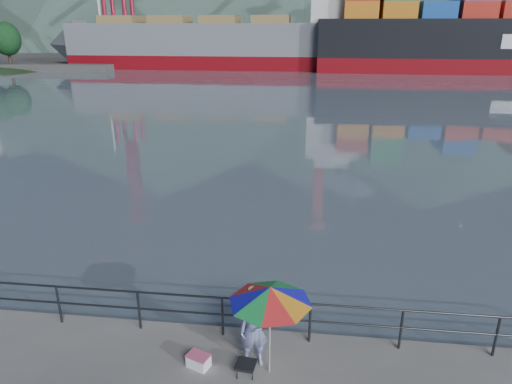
# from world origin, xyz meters

# --- Properties ---
(harbor_water) EXTENTS (500.00, 280.00, 0.00)m
(harbor_water) POSITION_xyz_m (0.00, 130.00, 0.00)
(harbor_water) COLOR slate
(harbor_water) RESTS_ON ground
(far_dock) EXTENTS (200.00, 40.00, 0.40)m
(far_dock) POSITION_xyz_m (10.00, 93.00, 0.00)
(far_dock) COLOR #514F4C
(far_dock) RESTS_ON ground
(guardrail) EXTENTS (22.00, 0.06, 1.03)m
(guardrail) POSITION_xyz_m (0.00, 1.70, 0.52)
(guardrail) COLOR #2D3033
(guardrail) RESTS_ON ground
(container_stacks) EXTENTS (58.00, 5.40, 7.80)m
(container_stacks) POSITION_xyz_m (32.34, 93.41, 3.09)
(container_stacks) COLOR orange
(container_stacks) RESTS_ON ground
(fisherman) EXTENTS (0.69, 0.52, 1.69)m
(fisherman) POSITION_xyz_m (1.83, 0.85, 0.84)
(fisherman) COLOR navy
(fisherman) RESTS_ON ground
(beach_umbrella) EXTENTS (1.84, 1.84, 2.04)m
(beach_umbrella) POSITION_xyz_m (2.19, 0.62, 1.87)
(beach_umbrella) COLOR white
(beach_umbrella) RESTS_ON ground
(folding_stool) EXTENTS (0.44, 0.44, 0.26)m
(folding_stool) POSITION_xyz_m (1.71, 0.50, 0.14)
(folding_stool) COLOR black
(folding_stool) RESTS_ON ground
(cooler_bag) EXTENTS (0.54, 0.45, 0.26)m
(cooler_bag) POSITION_xyz_m (0.68, 0.60, 0.13)
(cooler_bag) COLOR white
(cooler_bag) RESTS_ON ground
(fishing_rod) EXTENTS (0.11, 1.54, 1.09)m
(fishing_rod) POSITION_xyz_m (1.80, 1.99, 0.00)
(fishing_rod) COLOR black
(fishing_rod) RESTS_ON ground
(bulk_carrier) EXTENTS (54.30, 9.40, 14.50)m
(bulk_carrier) POSITION_xyz_m (-8.70, 72.19, 4.08)
(bulk_carrier) COLOR maroon
(bulk_carrier) RESTS_ON ground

